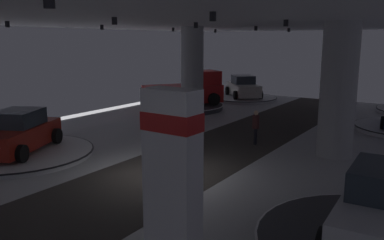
% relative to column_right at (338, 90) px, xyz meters
% --- Properties ---
extents(ground, '(24.00, 44.00, 0.06)m').
position_rel_column_right_xyz_m(ground, '(-4.60, -5.84, -2.77)').
color(ground, '#B2B2B7').
extents(ceiling_with_spotlights, '(24.00, 44.00, 0.39)m').
position_rel_column_right_xyz_m(ceiling_with_spotlights, '(-4.60, -5.84, 2.80)').
color(ceiling_with_spotlights, silver).
extents(column_right, '(1.45, 1.45, 5.50)m').
position_rel_column_right_xyz_m(column_right, '(0.00, 0.00, 0.00)').
color(column_right, '#ADADB2').
rests_on(column_right, ground).
extents(column_left, '(1.28, 1.28, 5.50)m').
position_rel_column_right_xyz_m(column_left, '(-8.68, 2.38, 0.00)').
color(column_left, '#ADADB2').
rests_on(column_left, ground).
extents(brand_sign_pylon, '(1.28, 0.68, 3.87)m').
position_rel_column_right_xyz_m(brand_sign_pylon, '(-0.49, -10.75, -0.74)').
color(brand_sign_pylon, slate).
rests_on(brand_sign_pylon, ground).
extents(display_platform_far_left, '(5.68, 5.68, 0.33)m').
position_rel_column_right_xyz_m(display_platform_far_left, '(-11.86, 6.02, -2.57)').
color(display_platform_far_left, '#333338').
rests_on(display_platform_far_left, ground).
extents(pickup_truck_far_left, '(4.77, 5.54, 2.30)m').
position_rel_column_right_xyz_m(pickup_truck_far_left, '(-11.68, 6.28, -1.48)').
color(pickup_truck_far_left, red).
rests_on(pickup_truck_far_left, display_platform_far_left).
extents(display_platform_near_left, '(6.07, 6.07, 0.23)m').
position_rel_column_right_xyz_m(display_platform_near_left, '(-10.91, -7.34, -2.62)').
color(display_platform_near_left, silver).
rests_on(display_platform_near_left, ground).
extents(display_car_near_left, '(3.53, 4.57, 1.71)m').
position_rel_column_right_xyz_m(display_car_near_left, '(-10.92, -7.31, -1.76)').
color(display_car_near_left, maroon).
rests_on(display_car_near_left, display_platform_near_left).
extents(display_platform_deep_left, '(5.39, 5.39, 0.24)m').
position_rel_column_right_xyz_m(display_platform_deep_left, '(-10.34, 12.39, -2.62)').
color(display_platform_deep_left, silver).
rests_on(display_platform_deep_left, ground).
extents(display_car_deep_left, '(4.13, 4.34, 1.71)m').
position_rel_column_right_xyz_m(display_car_deep_left, '(-10.37, 12.41, -1.75)').
color(display_car_deep_left, silver).
rests_on(display_car_deep_left, display_platform_deep_left).
extents(visitor_walking_near, '(0.32, 0.32, 1.59)m').
position_rel_column_right_xyz_m(visitor_walking_near, '(-3.55, -0.07, -1.84)').
color(visitor_walking_near, black).
rests_on(visitor_walking_near, ground).
extents(stanchion_a, '(0.28, 0.28, 1.01)m').
position_rel_column_right_xyz_m(stanchion_a, '(-1.88, -8.45, -2.38)').
color(stanchion_a, '#333338').
rests_on(stanchion_a, ground).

